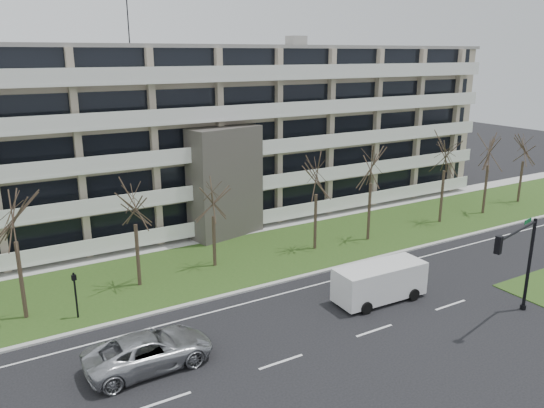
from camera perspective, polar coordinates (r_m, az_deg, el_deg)
ground at (r=30.33m, az=10.95°, el=-13.22°), size 160.00×160.00×0.00m
grass_verge at (r=39.93m, az=-1.46°, el=-5.51°), size 90.00×10.00×0.06m
curb at (r=35.97m, az=2.47°, el=-7.97°), size 90.00×0.35×0.12m
sidewalk at (r=44.52m, az=-4.93°, el=-3.25°), size 90.00×2.00×0.08m
lane_edge_line at (r=34.86m, az=3.82°, el=-8.90°), size 90.00×0.12×0.01m
apartment_building at (r=48.81m, az=-8.67°, el=7.50°), size 60.50×15.10×18.75m
silver_pickup at (r=27.08m, az=-13.05°, el=-15.10°), size 6.21×2.96×1.71m
blue_sedan at (r=35.52m, az=12.57°, el=-7.54°), size 4.49×2.22×1.41m
white_van at (r=33.28m, az=11.62°, el=-7.93°), size 5.90×2.57×2.26m
traffic_signal at (r=32.43m, az=25.07°, el=-5.16°), size 4.95×1.42×5.86m
pedestrian_signal at (r=32.22m, az=-20.42°, el=-8.62°), size 0.26×0.21×2.81m
tree_1 at (r=31.88m, az=-26.23°, el=-0.62°), size 4.15×4.15×8.29m
tree_2 at (r=34.13m, az=-14.67°, el=0.45°), size 3.75×3.75×7.49m
tree_3 at (r=36.58m, az=-6.39°, el=0.83°), size 3.32×3.32×6.64m
tree_4 at (r=39.58m, az=4.81°, el=3.43°), size 3.92×3.92×7.83m
tree_5 at (r=42.15m, az=10.69°, el=4.63°), size 4.22×4.22×8.44m
tree_6 at (r=48.37m, az=18.22°, el=5.56°), size 4.22×4.22×8.45m
tree_7 at (r=52.60m, az=22.42°, el=5.80°), size 4.15×4.15×8.30m
tree_8 at (r=58.33m, az=25.58°, el=5.72°), size 3.76×3.76×7.51m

